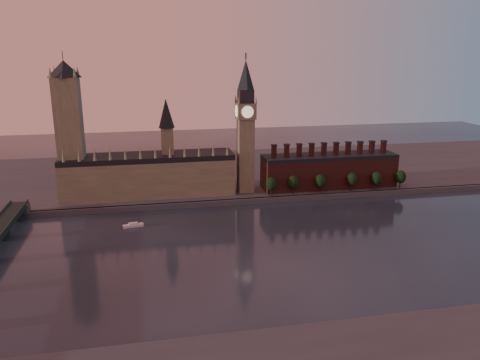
{
  "coord_description": "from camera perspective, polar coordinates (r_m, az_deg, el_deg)",
  "views": [
    {
      "loc": [
        -64.03,
        -240.53,
        111.39
      ],
      "look_at": [
        -5.34,
        55.0,
        28.77
      ],
      "focal_mm": 35.0,
      "sensor_mm": 36.0,
      "label": 1
    }
  ],
  "objects": [
    {
      "name": "embankment_tree_5",
      "position": [
        401.44,
        19.0,
        0.36
      ],
      "size": [
        8.6,
        8.6,
        14.88
      ],
      "color": "black",
      "rests_on": "north_bank"
    },
    {
      "name": "ground",
      "position": [
        272.69,
        3.39,
        -8.8
      ],
      "size": [
        900.0,
        900.0,
        0.0
      ],
      "primitive_type": "plane",
      "color": "black",
      "rests_on": "ground"
    },
    {
      "name": "chimney_block",
      "position": [
        390.35,
        10.78,
        1.19
      ],
      "size": [
        110.0,
        25.0,
        37.0
      ],
      "color": "#53241F",
      "rests_on": "north_bank"
    },
    {
      "name": "big_ben",
      "position": [
        362.39,
        0.69,
        6.67
      ],
      "size": [
        15.0,
        15.0,
        107.0
      ],
      "color": "gray",
      "rests_on": "north_bank"
    },
    {
      "name": "embankment_tree_0",
      "position": [
        360.33,
        3.85,
        -0.47
      ],
      "size": [
        8.6,
        8.6,
        14.88
      ],
      "color": "black",
      "rests_on": "north_bank"
    },
    {
      "name": "victoria_tower",
      "position": [
        363.69,
        -20.08,
        6.14
      ],
      "size": [
        24.0,
        24.0,
        108.0
      ],
      "color": "gray",
      "rests_on": "north_bank"
    },
    {
      "name": "north_bank",
      "position": [
        437.34,
        -2.46,
        0.83
      ],
      "size": [
        900.0,
        182.0,
        4.0
      ],
      "color": "#444549",
      "rests_on": "ground"
    },
    {
      "name": "palace_of_westminster",
      "position": [
        366.6,
        -10.95,
        0.88
      ],
      "size": [
        130.0,
        30.3,
        74.0
      ],
      "color": "gray",
      "rests_on": "north_bank"
    },
    {
      "name": "embankment_tree_3",
      "position": [
        382.96,
        13.52,
        0.08
      ],
      "size": [
        8.6,
        8.6,
        14.88
      ],
      "color": "black",
      "rests_on": "north_bank"
    },
    {
      "name": "embankment_tree_2",
      "position": [
        372.99,
        9.78,
        -0.11
      ],
      "size": [
        8.6,
        8.6,
        14.88
      ],
      "color": "black",
      "rests_on": "north_bank"
    },
    {
      "name": "river_boat",
      "position": [
        317.83,
        -12.89,
        -5.39
      ],
      "size": [
        13.89,
        6.0,
        2.69
      ],
      "rotation": [
        0.0,
        0.0,
        0.17
      ],
      "color": "silver",
      "rests_on": "ground"
    },
    {
      "name": "embankment_tree_1",
      "position": [
        366.34,
        6.51,
        -0.27
      ],
      "size": [
        8.6,
        8.6,
        14.88
      ],
      "color": "black",
      "rests_on": "north_bank"
    },
    {
      "name": "embankment_tree_4",
      "position": [
        391.07,
        16.3,
        0.2
      ],
      "size": [
        8.6,
        8.6,
        14.88
      ],
      "color": "black",
      "rests_on": "north_bank"
    }
  ]
}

